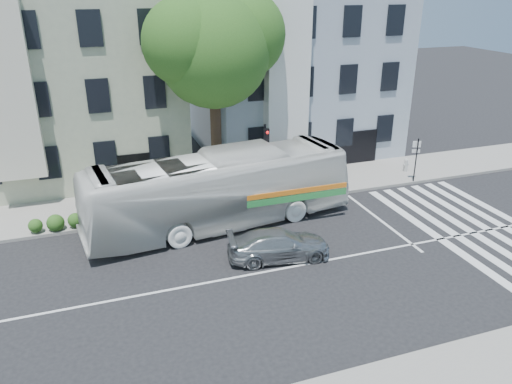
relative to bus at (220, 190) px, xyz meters
name	(u,v)px	position (x,y,z in m)	size (l,w,h in m)	color
ground	(274,270)	(0.90, -4.71, -1.76)	(120.00, 120.00, 0.00)	black
sidewalk_far	(220,194)	(0.90, 3.29, -1.68)	(80.00, 4.00, 0.15)	gray
building_left	(68,78)	(-6.10, 10.29, 3.74)	(12.00, 10.00, 11.00)	#98A187
building_right	(292,66)	(7.90, 10.29, 3.74)	(12.00, 10.00, 11.00)	#96A1B2
street_tree	(213,43)	(0.96, 4.03, 6.07)	(7.30, 5.90, 11.10)	#2D2116
bus	(220,190)	(0.00, 0.00, 0.00)	(12.61, 2.95, 3.51)	white
sedan	(279,245)	(1.45, -3.85, -1.14)	(4.25, 1.73, 1.23)	#A5A9AC
hedge	(132,212)	(-3.93, 1.59, -1.26)	(8.50, 0.84, 0.70)	#216721
traffic_signal	(265,152)	(3.07, 2.20, 0.84)	(0.42, 0.52, 4.02)	black
fire_hydrant	(406,165)	(12.28, 2.93, -1.20)	(0.46, 0.28, 0.79)	#B7B6B2
far_sign_pole	(416,154)	(11.77, 1.44, -0.02)	(0.44, 0.22, 2.51)	black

